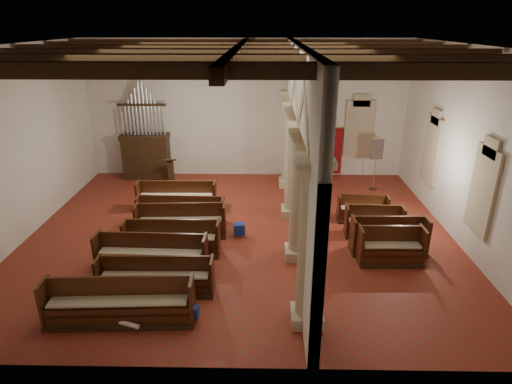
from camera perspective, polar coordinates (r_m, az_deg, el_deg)
The scene contains 31 objects.
floor at distance 14.44m, azimuth -2.07°, elevation -5.54°, with size 14.00×14.00×0.00m, color maroon.
ceiling at distance 12.84m, azimuth -2.45°, elevation 18.98°, with size 14.00×14.00×0.00m, color black.
wall_back at distance 19.16m, azimuth -1.24°, elevation 10.89°, with size 14.00×0.02×6.00m, color beige.
wall_front at distance 7.75m, azimuth -4.68°, elevation -6.22°, with size 14.00×0.02×6.00m, color beige.
wall_left at distance 15.40m, azimuth -29.35°, elevation 5.36°, with size 0.02×12.00×6.00m, color beige.
wall_right at distance 14.70m, azimuth 26.28°, elevation 5.24°, with size 0.02×12.00×6.00m, color beige.
ceiling_beams at distance 12.85m, azimuth -2.43°, elevation 18.18°, with size 13.80×11.80×0.30m, color #311E0F, non-canonical shape.
arcade at distance 13.21m, azimuth 5.63°, elevation 8.28°, with size 0.90×11.90×6.00m.
window_right_a at distance 13.64m, azimuth 28.13°, elevation 0.18°, with size 0.03×1.00×2.20m, color #327259.
window_right_b at distance 17.11m, azimuth 22.45°, elevation 5.13°, with size 0.03×1.00×2.20m, color #327259.
window_back at distance 19.76m, azimuth 13.58°, elevation 8.25°, with size 1.00×0.03×2.20m, color #327259.
pipe_organ at distance 19.75m, azimuth -14.48°, elevation 5.67°, with size 2.10×0.85×4.40m.
lectern at distance 18.60m, azimuth -11.24°, elevation 2.30°, with size 0.58×0.59×1.33m.
dossal_curtain at distance 19.70m, azimuth 9.07°, elevation 5.43°, with size 1.80×0.07×2.17m.
processional_banner at distance 18.51m, azimuth 15.54°, elevation 2.61°, with size 0.53×0.68×2.36m.
hymnal_box_a at distance 10.61m, azimuth -8.43°, elevation -15.51°, with size 0.28×0.23×0.28m, color navy.
hymnal_box_b at distance 13.07m, azimuth -9.90°, elevation -7.68°, with size 0.33×0.27×0.33m, color navy.
hymnal_box_c at distance 14.12m, azimuth -2.24°, elevation -4.94°, with size 0.35×0.29×0.35m, color navy.
tube_heater_a at distance 10.84m, azimuth -17.85°, elevation -16.10°, with size 0.11×0.11×1.10m, color white.
tube_heater_b at distance 10.99m, azimuth -13.36°, elevation -14.95°, with size 0.09×0.09×0.94m, color silver.
nave_pew_0 at distance 10.87m, azimuth -17.66°, elevation -14.54°, with size 3.50×0.92×1.12m.
nave_pew_1 at distance 11.68m, azimuth -13.17°, elevation -11.50°, with size 3.03×0.70×0.99m.
nave_pew_2 at distance 12.68m, azimuth -13.71°, elevation -8.56°, with size 3.18×0.82×1.07m.
nave_pew_3 at distance 13.35m, azimuth -11.10°, elevation -6.70°, with size 2.90×0.73×1.07m.
nave_pew_4 at distance 14.37m, azimuth -9.94°, elevation -4.40°, with size 2.97×0.87×1.09m.
nave_pew_5 at distance 15.23m, azimuth -9.96°, elevation -3.00°, with size 3.05×0.73×0.98m.
nave_pew_6 at distance 16.35m, azimuth -10.49°, elevation -1.12°, with size 2.95×0.77×1.09m.
aisle_pew_0 at distance 13.23m, azimuth 17.45°, elevation -7.50°, with size 1.88×0.77×1.11m.
aisle_pew_1 at distance 13.79m, azimuth 17.25°, elevation -6.23°, with size 2.30×0.78×1.12m.
aisle_pew_2 at distance 14.68m, azimuth 15.40°, elevation -4.37°, with size 1.90×0.78×1.03m.
aisle_pew_3 at distance 15.63m, azimuth 13.97°, elevation -2.68°, with size 1.77×0.72×0.96m.
Camera 1 is at (0.75, -12.80, 6.63)m, focal length 30.00 mm.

